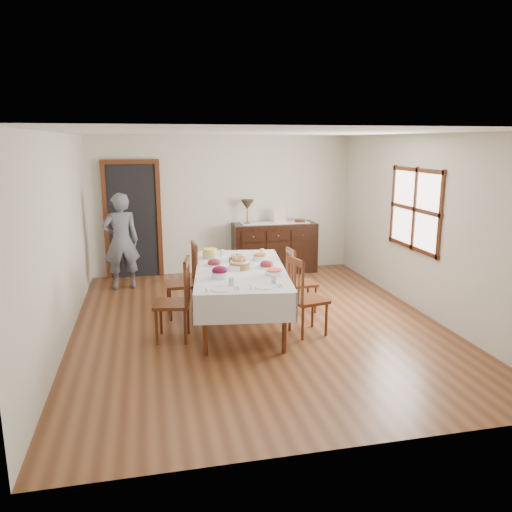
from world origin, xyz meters
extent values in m
plane|color=brown|center=(0.00, 0.00, 0.00)|extent=(6.00, 6.00, 0.00)
cube|color=white|center=(0.00, 0.00, 2.60)|extent=(5.00, 6.00, 0.02)
cube|color=silver|center=(0.00, 3.00, 1.30)|extent=(5.00, 0.02, 2.60)
cube|color=silver|center=(0.00, -3.00, 1.30)|extent=(5.00, 0.02, 2.60)
cube|color=silver|center=(-2.50, 0.00, 1.30)|extent=(0.02, 6.00, 2.60)
cube|color=silver|center=(2.50, 0.00, 1.30)|extent=(0.02, 6.00, 2.60)
cube|color=white|center=(2.49, 0.30, 1.50)|extent=(0.02, 1.30, 1.10)
cube|color=#512510|center=(2.48, 0.30, 1.50)|extent=(0.03, 1.46, 1.26)
cube|color=black|center=(-1.70, 2.96, 1.05)|extent=(0.90, 0.06, 2.10)
cube|color=#512510|center=(-1.70, 2.94, 1.05)|extent=(1.04, 0.08, 2.18)
cube|color=silver|center=(-0.23, 0.01, 0.79)|extent=(1.46, 2.45, 0.04)
cylinder|color=#512510|center=(-0.84, -0.91, 0.37)|extent=(0.06, 0.06, 0.75)
cylinder|color=#512510|center=(0.10, -1.04, 0.37)|extent=(0.06, 0.06, 0.75)
cylinder|color=#512510|center=(-0.57, 1.07, 0.37)|extent=(0.06, 0.06, 0.75)
cylinder|color=#512510|center=(0.37, 0.94, 0.37)|extent=(0.06, 0.06, 0.75)
cube|color=silver|center=(-0.82, 0.09, 0.63)|extent=(0.34, 2.33, 0.36)
cube|color=silver|center=(0.35, -0.07, 0.63)|extent=(0.34, 2.33, 0.36)
cube|color=silver|center=(-0.39, -1.14, 0.63)|extent=(1.19, 0.18, 0.36)
cube|color=silver|center=(-0.08, 1.17, 0.63)|extent=(1.19, 0.18, 0.36)
cube|color=#512510|center=(-1.18, -0.31, 0.47)|extent=(0.51, 0.51, 0.04)
cylinder|color=#512510|center=(-1.33, -0.10, 0.23)|extent=(0.04, 0.04, 0.45)
cylinder|color=#512510|center=(-1.39, -0.45, 0.23)|extent=(0.04, 0.04, 0.45)
cylinder|color=#512510|center=(-0.98, -0.17, 0.23)|extent=(0.04, 0.04, 0.45)
cylinder|color=#512510|center=(-1.04, -0.52, 0.23)|extent=(0.04, 0.04, 0.45)
cylinder|color=#512510|center=(-0.95, -0.16, 0.77)|extent=(0.04, 0.04, 0.59)
cylinder|color=#512510|center=(-1.02, -0.53, 0.77)|extent=(0.04, 0.04, 0.59)
cube|color=#512510|center=(-0.99, -0.34, 1.02)|extent=(0.12, 0.42, 0.08)
cylinder|color=#512510|center=(-0.97, -0.25, 0.75)|extent=(0.02, 0.02, 0.48)
cylinder|color=#512510|center=(-0.99, -0.34, 0.75)|extent=(0.02, 0.02, 0.48)
cylinder|color=#512510|center=(-1.01, -0.44, 0.75)|extent=(0.02, 0.02, 0.48)
cube|color=#512510|center=(-1.00, 0.56, 0.48)|extent=(0.46, 0.46, 0.04)
cylinder|color=#512510|center=(-1.19, 0.74, 0.23)|extent=(0.04, 0.04, 0.46)
cylinder|color=#512510|center=(-1.18, 0.38, 0.23)|extent=(0.04, 0.04, 0.46)
cylinder|color=#512510|center=(-0.83, 0.75, 0.23)|extent=(0.04, 0.04, 0.46)
cylinder|color=#512510|center=(-0.82, 0.39, 0.23)|extent=(0.04, 0.04, 0.46)
cylinder|color=#512510|center=(-0.81, 0.76, 0.78)|extent=(0.04, 0.04, 0.60)
cylinder|color=#512510|center=(-0.80, 0.38, 0.78)|extent=(0.04, 0.04, 0.60)
cube|color=#512510|center=(-0.80, 0.57, 1.03)|extent=(0.06, 0.43, 0.09)
cylinder|color=#512510|center=(-0.81, 0.67, 0.76)|extent=(0.02, 0.02, 0.49)
cylinder|color=#512510|center=(-0.80, 0.57, 0.76)|extent=(0.02, 0.02, 0.49)
cylinder|color=#512510|center=(-0.80, 0.48, 0.76)|extent=(0.02, 0.02, 0.49)
cube|color=#512510|center=(0.57, -0.50, 0.46)|extent=(0.51, 0.51, 0.04)
cylinder|color=#512510|center=(0.78, -0.63, 0.22)|extent=(0.04, 0.04, 0.44)
cylinder|color=#512510|center=(0.71, -0.29, 0.22)|extent=(0.04, 0.04, 0.44)
cylinder|color=#512510|center=(0.43, -0.70, 0.22)|extent=(0.04, 0.04, 0.44)
cylinder|color=#512510|center=(0.36, -0.36, 0.22)|extent=(0.04, 0.04, 0.44)
cylinder|color=#512510|center=(0.42, -0.72, 0.75)|extent=(0.04, 0.04, 0.58)
cylinder|color=#512510|center=(0.34, -0.35, 0.75)|extent=(0.04, 0.04, 0.58)
cube|color=#512510|center=(0.38, -0.54, 1.00)|extent=(0.12, 0.41, 0.08)
cylinder|color=#512510|center=(0.40, -0.63, 0.73)|extent=(0.02, 0.02, 0.47)
cylinder|color=#512510|center=(0.38, -0.54, 0.73)|extent=(0.02, 0.02, 0.47)
cylinder|color=#512510|center=(0.36, -0.44, 0.73)|extent=(0.02, 0.02, 0.47)
cube|color=#512510|center=(0.77, 0.40, 0.43)|extent=(0.41, 0.41, 0.04)
cylinder|color=#512510|center=(0.93, 0.24, 0.20)|extent=(0.03, 0.03, 0.41)
cylinder|color=#512510|center=(0.92, 0.57, 0.20)|extent=(0.03, 0.03, 0.41)
cylinder|color=#512510|center=(0.61, 0.23, 0.20)|extent=(0.03, 0.03, 0.41)
cylinder|color=#512510|center=(0.60, 0.56, 0.20)|extent=(0.03, 0.03, 0.41)
cylinder|color=#512510|center=(0.59, 0.22, 0.69)|extent=(0.04, 0.04, 0.53)
cylinder|color=#512510|center=(0.58, 0.56, 0.69)|extent=(0.04, 0.04, 0.53)
cube|color=#512510|center=(0.59, 0.39, 0.92)|extent=(0.05, 0.38, 0.08)
cylinder|color=#512510|center=(0.59, 0.31, 0.67)|extent=(0.02, 0.02, 0.44)
cylinder|color=#512510|center=(0.59, 0.39, 0.67)|extent=(0.02, 0.02, 0.44)
cylinder|color=#512510|center=(0.58, 0.48, 0.67)|extent=(0.02, 0.02, 0.44)
cube|color=black|center=(0.94, 2.72, 0.48)|extent=(1.60, 0.53, 0.96)
cube|color=black|center=(0.46, 2.44, 0.77)|extent=(0.45, 0.02, 0.19)
sphere|color=brown|center=(0.46, 2.42, 0.77)|extent=(0.03, 0.03, 0.03)
cube|color=black|center=(0.94, 2.44, 0.77)|extent=(0.45, 0.02, 0.19)
sphere|color=brown|center=(0.94, 2.42, 0.77)|extent=(0.03, 0.03, 0.03)
cube|color=black|center=(1.42, 2.44, 0.77)|extent=(0.45, 0.02, 0.19)
sphere|color=brown|center=(1.42, 2.42, 0.77)|extent=(0.03, 0.03, 0.03)
imported|color=#595C65|center=(-1.89, 2.19, 0.89)|extent=(0.61, 0.45, 1.77)
cylinder|color=brown|center=(-0.25, -0.01, 0.85)|extent=(0.28, 0.28, 0.09)
cylinder|color=white|center=(-0.25, -0.01, 0.91)|extent=(0.25, 0.25, 0.02)
sphere|color=#BC7949|center=(-0.18, -0.01, 0.94)|extent=(0.08, 0.08, 0.08)
sphere|color=#BC7949|center=(-0.20, 0.04, 0.94)|extent=(0.08, 0.08, 0.08)
sphere|color=#BC7949|center=(-0.25, 0.06, 0.94)|extent=(0.08, 0.08, 0.08)
sphere|color=#BC7949|center=(-0.30, 0.04, 0.94)|extent=(0.08, 0.08, 0.08)
sphere|color=#BC7949|center=(-0.32, -0.01, 0.94)|extent=(0.08, 0.08, 0.08)
sphere|color=#BC7949|center=(-0.30, -0.06, 0.94)|extent=(0.08, 0.08, 0.08)
sphere|color=#BC7949|center=(-0.25, -0.08, 0.94)|extent=(0.08, 0.08, 0.08)
sphere|color=#BC7949|center=(-0.20, -0.06, 0.94)|extent=(0.08, 0.08, 0.08)
cylinder|color=black|center=(-0.20, 0.45, 0.83)|extent=(0.23, 0.23, 0.05)
ellipsoid|color=pink|center=(-0.14, 0.45, 0.88)|extent=(0.05, 0.05, 0.06)
ellipsoid|color=#76C6EA|center=(-0.15, 0.49, 0.88)|extent=(0.05, 0.05, 0.06)
ellipsoid|color=#8CD576|center=(-0.19, 0.52, 0.88)|extent=(0.05, 0.05, 0.06)
ellipsoid|color=gold|center=(-0.23, 0.51, 0.88)|extent=(0.05, 0.05, 0.06)
ellipsoid|color=#B08CDC|center=(-0.26, 0.47, 0.88)|extent=(0.05, 0.05, 0.06)
ellipsoid|color=#D5BC55|center=(-0.26, 0.43, 0.88)|extent=(0.05, 0.05, 0.06)
ellipsoid|color=pink|center=(-0.23, 0.40, 0.88)|extent=(0.05, 0.05, 0.06)
ellipsoid|color=#76C6EA|center=(-0.19, 0.39, 0.88)|extent=(0.05, 0.05, 0.06)
ellipsoid|color=#8CD576|center=(-0.15, 0.41, 0.88)|extent=(0.05, 0.05, 0.06)
cylinder|color=white|center=(-0.56, 0.26, 0.81)|extent=(0.28, 0.28, 0.01)
ellipsoid|color=maroon|center=(-0.56, 0.26, 0.84)|extent=(0.19, 0.16, 0.11)
cylinder|color=white|center=(0.13, 0.00, 0.81)|extent=(0.28, 0.28, 0.01)
ellipsoid|color=maroon|center=(0.13, 0.00, 0.85)|extent=(0.19, 0.16, 0.11)
cylinder|color=white|center=(-0.58, -0.40, 0.85)|extent=(0.22, 0.22, 0.08)
ellipsoid|color=#5D0625|center=(-0.58, -0.40, 0.91)|extent=(0.20, 0.17, 0.11)
cylinder|color=white|center=(0.14, 0.46, 0.84)|extent=(0.21, 0.21, 0.06)
cylinder|color=orange|center=(0.14, 0.46, 0.88)|extent=(0.18, 0.18, 0.03)
cylinder|color=tan|center=(-0.55, 0.72, 0.86)|extent=(0.23, 0.23, 0.10)
cylinder|color=#F5F239|center=(-0.55, 0.72, 0.93)|extent=(0.20, 0.20, 0.04)
cylinder|color=white|center=(0.13, -0.41, 0.83)|extent=(0.25, 0.25, 0.05)
cylinder|color=orange|center=(0.13, -0.41, 0.87)|extent=(0.20, 0.20, 0.02)
cube|color=white|center=(-0.34, -0.11, 0.84)|extent=(0.15, 0.11, 0.07)
cylinder|color=white|center=(-0.64, -0.91, 0.81)|extent=(0.25, 0.25, 0.01)
cube|color=white|center=(-0.81, -0.91, 0.81)|extent=(0.10, 0.13, 0.01)
cube|color=#B7B8BC|center=(-0.81, -0.91, 0.82)|extent=(0.04, 0.16, 0.01)
cube|color=#B7B8BC|center=(-0.48, -0.91, 0.81)|extent=(0.04, 0.18, 0.01)
cube|color=#B7B8BC|center=(-0.44, -0.91, 0.81)|extent=(0.04, 0.14, 0.01)
cylinder|color=silver|center=(-0.49, -0.76, 0.86)|extent=(0.07, 0.07, 0.10)
cylinder|color=white|center=(-0.12, -0.92, 0.81)|extent=(0.25, 0.25, 0.01)
cube|color=white|center=(-0.29, -0.92, 0.81)|extent=(0.10, 0.13, 0.01)
cube|color=#B7B8BC|center=(-0.29, -0.92, 0.82)|extent=(0.04, 0.16, 0.01)
cube|color=#B7B8BC|center=(0.04, -0.92, 0.81)|extent=(0.04, 0.18, 0.01)
cube|color=#B7B8BC|center=(0.08, -0.92, 0.81)|extent=(0.04, 0.14, 0.01)
cylinder|color=silver|center=(0.03, -0.77, 0.86)|extent=(0.07, 0.07, 0.10)
cylinder|color=silver|center=(-0.37, 0.81, 0.86)|extent=(0.06, 0.06, 0.10)
cylinder|color=silver|center=(0.24, 0.77, 0.85)|extent=(0.06, 0.06, 0.09)
cube|color=white|center=(0.96, 2.74, 0.97)|extent=(1.30, 0.35, 0.01)
cylinder|color=brown|center=(0.41, 2.74, 0.98)|extent=(0.12, 0.12, 0.03)
cylinder|color=brown|center=(0.41, 2.74, 1.12)|extent=(0.02, 0.02, 0.25)
cone|color=#392A1D|center=(0.41, 2.74, 1.33)|extent=(0.26, 0.26, 0.18)
cube|color=beige|center=(1.03, 2.66, 1.10)|extent=(0.22, 0.08, 0.28)
cylinder|color=#512510|center=(1.44, 2.70, 0.99)|extent=(0.20, 0.20, 0.06)
camera|label=1|loc=(-1.44, -6.43, 2.49)|focal=35.00mm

